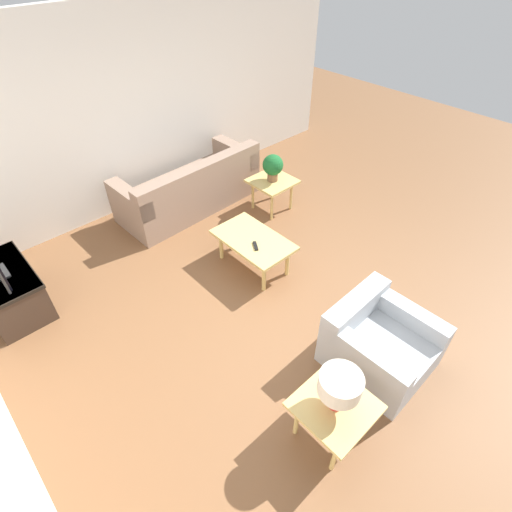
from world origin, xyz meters
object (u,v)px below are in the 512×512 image
at_px(armchair, 378,343).
at_px(coffee_table, 253,242).
at_px(side_table_plant, 272,184).
at_px(potted_plant, 273,166).
at_px(side_table_lamp, 334,409).
at_px(tv_stand_chest, 9,290).
at_px(table_lamp, 340,386).
at_px(sofa, 191,189).

bearing_deg(armchair, coffee_table, 87.09).
distance_m(side_table_plant, potted_plant, 0.29).
bearing_deg(side_table_lamp, side_table_plant, -36.35).
height_order(side_table_lamp, potted_plant, potted_plant).
bearing_deg(potted_plant, armchair, 156.48).
xyz_separation_m(tv_stand_chest, potted_plant, (-0.54, -3.53, 0.43)).
bearing_deg(table_lamp, tv_stand_chest, 23.66).
bearing_deg(coffee_table, tv_stand_chest, 61.90).
bearing_deg(coffee_table, potted_plant, -54.55).
bearing_deg(armchair, side_table_lamp, -169.95).
xyz_separation_m(sofa, armchair, (-3.48, 0.29, -0.03)).
distance_m(armchair, potted_plant, 2.90).
height_order(coffee_table, side_table_plant, side_table_plant).
bearing_deg(table_lamp, armchair, -79.01).
bearing_deg(tv_stand_chest, side_table_plant, -98.72).
height_order(coffee_table, side_table_lamp, side_table_lamp).
relative_size(sofa, side_table_lamp, 3.63).
bearing_deg(tv_stand_chest, potted_plant, -98.72).
bearing_deg(side_table_plant, armchair, 156.48).
distance_m(side_table_lamp, tv_stand_chest, 3.65).
height_order(coffee_table, table_lamp, table_lamp).
bearing_deg(sofa, potted_plant, 132.64).
height_order(armchair, table_lamp, table_lamp).
bearing_deg(side_table_plant, table_lamp, 143.65).
bearing_deg(potted_plant, side_table_plant, -45.00).
bearing_deg(potted_plant, sofa, 44.75).
height_order(armchair, side_table_lamp, armchair).
bearing_deg(potted_plant, table_lamp, 143.65).
bearing_deg(armchair, side_table_plant, 65.55).
bearing_deg(coffee_table, side_table_lamp, 154.17).
xyz_separation_m(coffee_table, side_table_lamp, (-2.04, 0.99, 0.04)).
height_order(sofa, armchair, sofa).
height_order(armchair, side_table_plant, armchair).
xyz_separation_m(coffee_table, potted_plant, (0.77, -1.08, 0.33)).
bearing_deg(side_table_lamp, armchair, -79.01).
height_order(side_table_plant, potted_plant, potted_plant).
bearing_deg(potted_plant, tv_stand_chest, 81.28).
xyz_separation_m(sofa, tv_stand_chest, (-0.31, 2.68, -0.02)).
height_order(side_table_plant, side_table_lamp, same).
xyz_separation_m(armchair, side_table_lamp, (-0.18, 0.92, 0.15)).
relative_size(sofa, side_table_plant, 3.63).
bearing_deg(tv_stand_chest, sofa, -83.31).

